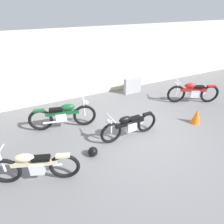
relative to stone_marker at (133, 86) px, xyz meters
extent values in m
plane|color=slate|center=(-1.38, -2.90, -0.36)|extent=(40.00, 40.00, 0.00)
cube|color=beige|center=(-1.38, 0.75, 1.04)|extent=(18.00, 0.30, 2.80)
cube|color=#9E9EA3|center=(0.00, 0.00, 0.00)|extent=(0.80, 0.20, 0.71)
sphere|color=black|center=(-3.12, -3.11, -0.22)|extent=(0.27, 0.27, 0.27)
cone|color=orange|center=(0.64, -3.14, -0.08)|extent=(0.32, 0.32, 0.55)
torus|color=black|center=(1.10, -1.61, 0.01)|extent=(0.71, 0.40, 0.74)
torus|color=black|center=(2.35, -2.19, 0.01)|extent=(0.71, 0.40, 0.74)
cube|color=silver|center=(1.77, -1.92, 0.04)|extent=(0.38, 0.32, 0.28)
cube|color=#B21919|center=(1.72, -1.90, 0.20)|extent=(0.99, 0.53, 0.12)
ellipsoid|color=#B21919|center=(1.56, -1.82, 0.38)|extent=(0.49, 0.37, 0.20)
cube|color=black|center=(1.89, -1.98, 0.33)|extent=(0.45, 0.34, 0.08)
cube|color=#B21919|center=(2.35, -2.19, 0.36)|extent=(0.35, 0.25, 0.06)
cylinder|color=silver|center=(1.10, -1.61, 0.29)|extent=(0.06, 0.06, 0.56)
cylinder|color=silver|center=(1.10, -1.61, 0.57)|extent=(0.28, 0.55, 0.04)
sphere|color=silver|center=(1.03, -1.58, 0.47)|extent=(0.14, 0.14, 0.14)
cylinder|color=silver|center=(2.01, -1.90, -0.04)|extent=(0.67, 0.36, 0.06)
torus|color=black|center=(-2.43, -2.81, -0.02)|extent=(0.68, 0.09, 0.68)
torus|color=black|center=(-1.18, -2.80, -0.02)|extent=(0.68, 0.09, 0.68)
cube|color=silver|center=(-1.76, -2.81, 0.00)|extent=(0.30, 0.19, 0.26)
cube|color=black|center=(-1.80, -2.81, 0.15)|extent=(0.95, 0.10, 0.11)
ellipsoid|color=black|center=(-1.97, -2.81, 0.31)|extent=(0.41, 0.19, 0.19)
cube|color=black|center=(-1.64, -2.81, 0.27)|extent=(0.37, 0.17, 0.07)
cube|color=black|center=(-1.18, -2.80, 0.30)|extent=(0.30, 0.11, 0.06)
cylinder|color=silver|center=(-2.43, -2.81, 0.24)|extent=(0.05, 0.05, 0.51)
cylinder|color=silver|center=(-2.43, -2.81, 0.49)|extent=(0.04, 0.54, 0.03)
sphere|color=silver|center=(-2.50, -2.82, 0.40)|extent=(0.13, 0.13, 0.13)
cylinder|color=silver|center=(-1.57, -2.69, -0.06)|extent=(0.65, 0.06, 0.06)
torus|color=black|center=(-5.18, -3.09, 0.00)|extent=(0.69, 0.32, 0.70)
torus|color=black|center=(-3.96, -3.53, 0.00)|extent=(0.69, 0.32, 0.70)
cube|color=silver|center=(-4.52, -3.33, 0.01)|extent=(0.36, 0.29, 0.27)
cube|color=beige|center=(-4.57, -3.31, 0.17)|extent=(0.96, 0.43, 0.12)
ellipsoid|color=beige|center=(-4.73, -3.25, 0.34)|extent=(0.46, 0.33, 0.19)
cube|color=black|center=(-4.41, -3.37, 0.29)|extent=(0.42, 0.29, 0.08)
cube|color=beige|center=(-3.96, -3.53, 0.32)|extent=(0.33, 0.21, 0.06)
cylinder|color=silver|center=(-5.18, -3.09, 0.26)|extent=(0.05, 0.05, 0.53)
cylinder|color=silver|center=(-4.30, -3.28, -0.05)|extent=(0.65, 0.28, 0.06)
torus|color=black|center=(-2.82, -1.60, 0.02)|extent=(0.75, 0.27, 0.75)
torus|color=black|center=(-4.17, -1.27, 0.02)|extent=(0.75, 0.27, 0.75)
cube|color=silver|center=(-3.55, -1.42, 0.04)|extent=(0.37, 0.28, 0.29)
cube|color=#145128|center=(-3.50, -1.43, 0.21)|extent=(1.05, 0.35, 0.12)
ellipsoid|color=#145128|center=(-3.32, -1.48, 0.39)|extent=(0.49, 0.31, 0.21)
cube|color=black|center=(-3.68, -1.39, 0.34)|extent=(0.44, 0.28, 0.08)
cube|color=#145128|center=(-4.17, -1.27, 0.37)|extent=(0.35, 0.20, 0.06)
cylinder|color=silver|center=(-2.82, -1.60, 0.30)|extent=(0.06, 0.06, 0.57)
cylinder|color=silver|center=(-2.82, -1.60, 0.59)|extent=(0.18, 0.59, 0.04)
sphere|color=silver|center=(-2.74, -1.62, 0.48)|extent=(0.14, 0.14, 0.14)
cylinder|color=silver|center=(-3.78, -1.49, -0.03)|extent=(0.72, 0.23, 0.06)
camera|label=1|loc=(-4.35, -6.84, 3.25)|focal=30.44mm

